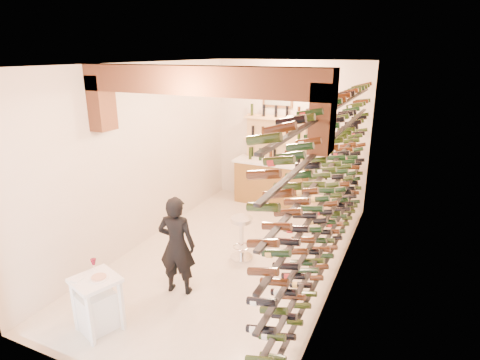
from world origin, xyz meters
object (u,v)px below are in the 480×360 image
(back_counter, at_px, (271,181))
(person, at_px, (177,246))
(chrome_barstool, at_px, (241,235))
(wine_rack, at_px, (327,183))
(white_stool, at_px, (96,310))
(crate_lower, at_px, (321,215))
(tasting_table, at_px, (96,288))

(back_counter, relative_size, person, 1.15)
(back_counter, xyz_separation_m, person, (0.02, -3.89, 0.21))
(chrome_barstool, bearing_deg, back_counter, 99.85)
(wine_rack, relative_size, chrome_barstool, 7.63)
(chrome_barstool, bearing_deg, white_stool, -111.29)
(person, relative_size, crate_lower, 3.02)
(wine_rack, bearing_deg, person, -145.45)
(wine_rack, xyz_separation_m, person, (-1.81, -1.25, -0.81))
(back_counter, bearing_deg, wine_rack, -55.34)
(person, bearing_deg, crate_lower, -123.10)
(tasting_table, bearing_deg, back_counter, 104.69)
(wine_rack, bearing_deg, white_stool, -134.20)
(wine_rack, relative_size, crate_lower, 11.63)
(white_stool, bearing_deg, wine_rack, 45.80)
(tasting_table, bearing_deg, chrome_barstool, 89.47)
(back_counter, distance_m, chrome_barstool, 2.67)
(white_stool, height_order, crate_lower, white_stool)
(wine_rack, height_order, person, wine_rack)
(wine_rack, relative_size, person, 3.85)
(person, bearing_deg, wine_rack, -157.14)
(person, bearing_deg, back_counter, -101.39)
(wine_rack, relative_size, white_stool, 11.16)
(tasting_table, bearing_deg, wine_rack, 66.09)
(white_stool, bearing_deg, chrome_barstool, 68.71)
(back_counter, xyz_separation_m, white_stool, (-0.48, -5.02, -0.28))
(back_counter, height_order, person, person)
(wine_rack, bearing_deg, chrome_barstool, 179.17)
(wine_rack, distance_m, crate_lower, 2.56)
(tasting_table, bearing_deg, person, 88.44)
(back_counter, distance_m, person, 3.90)
(white_stool, xyz_separation_m, person, (0.50, 1.13, 0.49))
(tasting_table, height_order, chrome_barstool, tasting_table)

